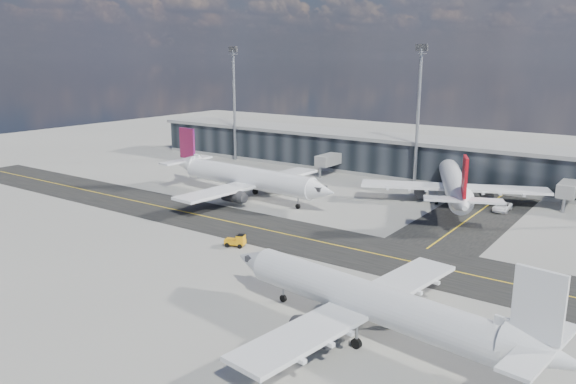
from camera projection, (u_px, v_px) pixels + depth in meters
name	position (u px, v px, depth m)	size (l,w,h in m)	color
ground	(282.00, 244.00, 81.39)	(300.00, 300.00, 0.00)	gray
taxiway_lanes	(343.00, 230.00, 87.70)	(180.00, 63.00, 0.03)	black
terminal_concourse	(428.00, 160.00, 123.94)	(152.00, 19.80, 8.80)	black
floodlight_masts	(418.00, 110.00, 115.76)	(102.50, 0.70, 28.90)	gray
airliner_af	(246.00, 177.00, 107.10)	(40.86, 34.85, 12.10)	white
airliner_redtail	(454.00, 184.00, 101.84)	(32.74, 37.91, 11.75)	white
airliner_near	(371.00, 302.00, 53.60)	(37.01, 31.65, 10.96)	silver
baggage_tug	(237.00, 241.00, 79.91)	(3.18, 2.24, 1.81)	orange
service_van	(502.00, 207.00, 98.46)	(2.50, 5.42, 1.51)	white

